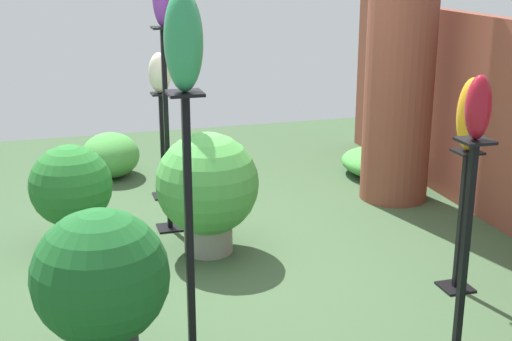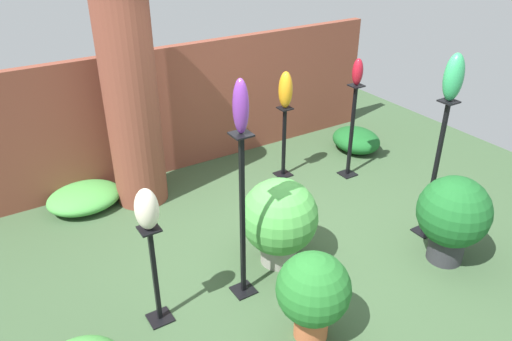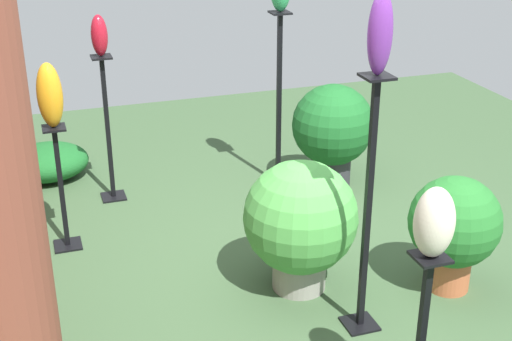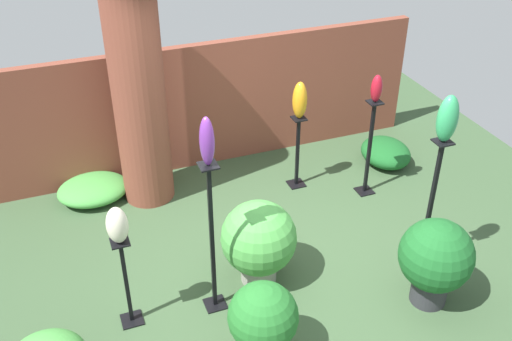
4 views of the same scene
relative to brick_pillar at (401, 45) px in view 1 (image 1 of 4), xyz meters
name	(u,v)px [view 1 (image 1 of 4)]	position (x,y,z in m)	size (l,w,h in m)	color
ground_plane	(230,261)	(0.93, -1.75, -1.36)	(8.00, 8.00, 0.00)	#385133
brick_pillar	(401,45)	(0.00, 0.00, 0.00)	(0.59, 0.59, 2.73)	brown
pedestal_ivory	(163,151)	(-0.60, -1.97, -0.93)	(0.20, 0.20, 0.95)	black
pedestal_ruby	(464,262)	(2.49, -0.87, -0.80)	(0.20, 0.20, 1.23)	black
pedestal_amber	(461,228)	(1.76, -0.43, -0.94)	(0.20, 0.20, 0.94)	black
pedestal_jade	(190,256)	(2.32, -2.30, -0.66)	(0.20, 0.20, 1.51)	black
pedestal_violet	(167,139)	(0.19, -2.06, -0.62)	(0.20, 0.20, 1.59)	black
art_vase_ivory	(160,73)	(-0.60, -1.97, -0.24)	(0.19, 0.19, 0.35)	beige
art_vase_ruby	(478,107)	(2.49, -0.87, 0.03)	(0.13, 0.13, 0.32)	maroon
art_vase_amber	(471,114)	(1.76, -0.43, -0.19)	(0.17, 0.17, 0.46)	orange
art_vase_jade	(183,41)	(2.32, -2.30, 0.38)	(0.19, 0.18, 0.46)	#2D9356
potted_plant_near_pillar	(207,187)	(0.71, -1.86, -0.86)	(0.75, 0.75, 0.90)	gray
potted_plant_front_right	(71,190)	(0.39, -2.80, -0.90)	(0.60, 0.60, 0.79)	#B25B38
potted_plant_mid_right	(101,283)	(2.14, -2.72, -0.84)	(0.70, 0.70, 0.91)	#2D2D33
foliage_bed_east	(378,163)	(-0.65, 0.16, -1.24)	(0.85, 0.70, 0.26)	#479942
foliage_bed_center	(111,155)	(-1.36, -2.37, -1.15)	(0.65, 0.56, 0.43)	#479942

